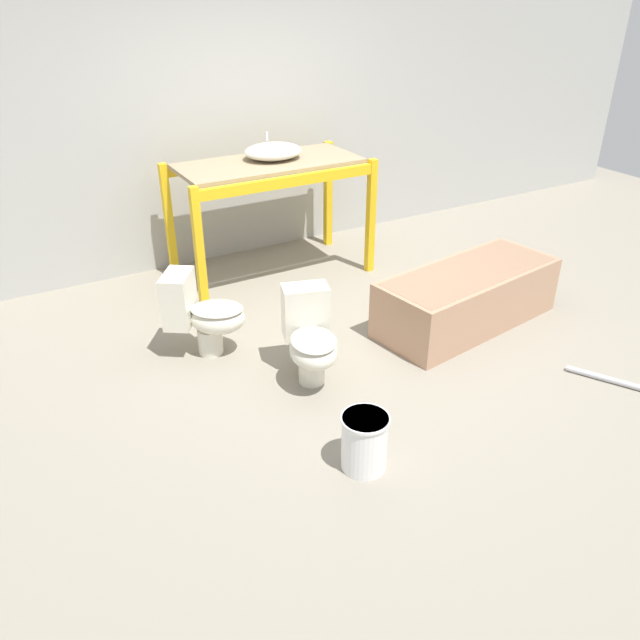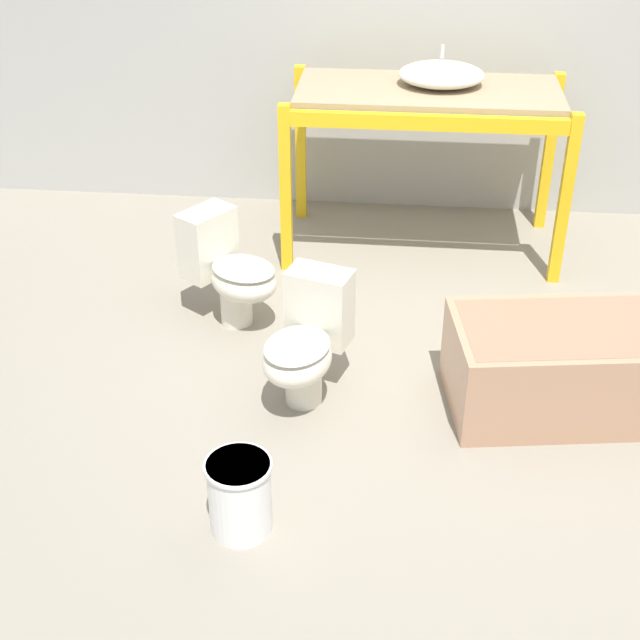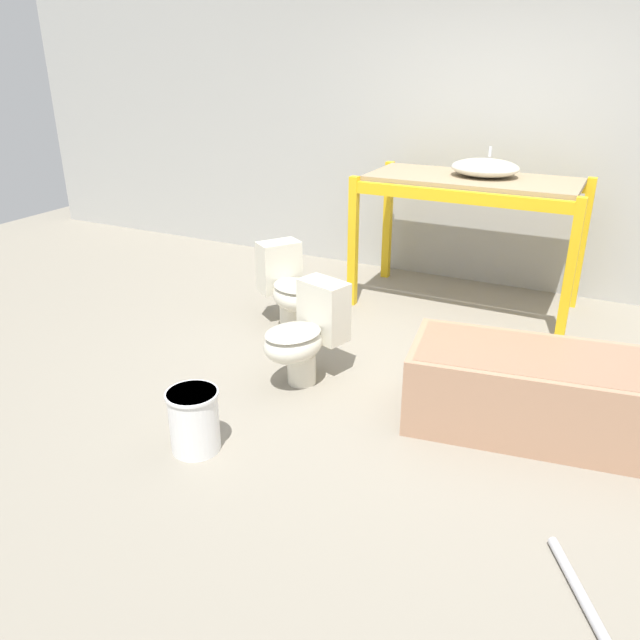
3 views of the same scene
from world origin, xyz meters
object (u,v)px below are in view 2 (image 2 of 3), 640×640
sink_basin (441,74)px  bathtub_main (611,359)px  toilet_near (306,341)px  toilet_far (230,269)px  bucket_white (240,495)px

sink_basin → bathtub_main: (0.88, -1.75, -0.89)m
sink_basin → toilet_near: bearing=-109.3°
toilet_far → bathtub_main: bearing=-72.5°
toilet_near → toilet_far: same height
toilet_far → toilet_near: bearing=-109.5°
sink_basin → toilet_far: (-1.17, -1.13, -0.82)m
bathtub_main → bucket_white: bathtub_main is taller
sink_basin → bucket_white: bearing=-106.3°
bathtub_main → toilet_near: size_ratio=2.55×
toilet_far → bucket_white: (0.35, -1.67, -0.16)m
sink_basin → toilet_near: (-0.65, -1.84, -0.82)m
bathtub_main → bucket_white: (-1.70, -1.05, -0.08)m
bathtub_main → bucket_white: bearing=-156.7°
bathtub_main → toilet_near: toilet_near is taller
bathtub_main → toilet_near: bearing=175.1°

